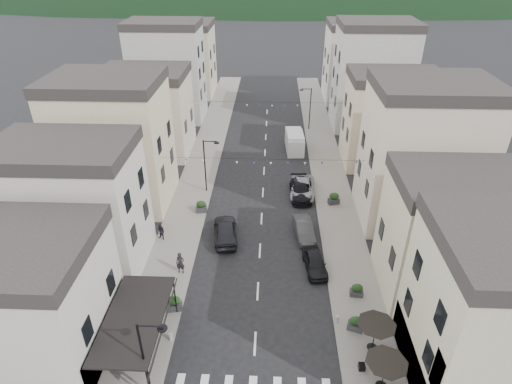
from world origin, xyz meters
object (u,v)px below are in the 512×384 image
Objects in this scene: parked_car_d at (300,190)px; parked_car_e at (225,231)px; parked_car_a at (315,263)px; parked_car_b at (304,229)px; pedestrian_a at (180,263)px; delivery_van at (295,141)px; parked_car_c at (302,188)px; pedestrian_b at (161,232)px.

parked_car_d is 10.51m from parked_car_e.
parked_car_b is (-0.66, 4.63, 0.02)m from parked_car_a.
delivery_van is at bearing 70.90° from pedestrian_a.
pedestrian_a reaches higher than parked_car_a.
pedestrian_a reaches higher than parked_car_e.
delivery_van reaches higher than parked_car_e.
parked_car_a is at bearing -84.48° from parked_car_c.
delivery_van is at bearing 84.83° from pedestrian_b.
pedestrian_b is (-13.53, 3.38, 0.23)m from parked_car_a.
pedestrian_b is at bearing -2.30° from parked_car_e.
parked_car_e reaches higher than pedestrian_b.
parked_car_a is 2.54× the size of pedestrian_b.
parked_car_e is 20.52m from delivery_van.
parked_car_e is 0.95× the size of delivery_van.
pedestrian_a is at bearing -158.32° from parked_car_b.
parked_car_a is 0.80× the size of parked_car_e.
parked_car_d is (-0.23, -0.45, -0.01)m from parked_car_c.
parked_car_c is at bearing -139.77° from parked_car_e.
pedestrian_b is (-13.13, -8.70, 0.17)m from parked_car_c.
parked_car_b is 2.26× the size of pedestrian_a.
parked_car_a is at bearing -88.93° from parked_car_b.
parked_car_e is at bearing -128.50° from parked_car_c.
parked_car_d is at bearing 54.26° from pedestrian_a.
parked_car_b is 0.85× the size of parked_car_d.
parked_car_e is 2.64× the size of pedestrian_a.
pedestrian_b is at bearing 124.54° from pedestrian_a.
parked_car_e is (-7.15, -7.71, 0.12)m from parked_car_d.
parked_car_d is 2.65× the size of pedestrian_a.
delivery_van reaches higher than pedestrian_a.
parked_car_b is at bearing -92.57° from delivery_van.
parked_car_c is 3.39× the size of pedestrian_b.
parked_car_a is 10.96m from pedestrian_a.
parked_car_e is 5.78m from pedestrian_b.
pedestrian_a is at bearing -31.52° from pedestrian_b.
parked_car_a is 0.75× the size of parked_car_c.
parked_car_c reaches higher than parked_car_d.
parked_car_e is at bearing 32.75° from pedestrian_b.
parked_car_d is 3.19× the size of pedestrian_b.
pedestrian_b is (-12.69, -19.85, -0.31)m from delivery_van.
parked_car_b is 7.45m from parked_car_c.
pedestrian_b reaches higher than parked_car_b.
parked_car_d is at bearing 59.99° from pedestrian_b.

